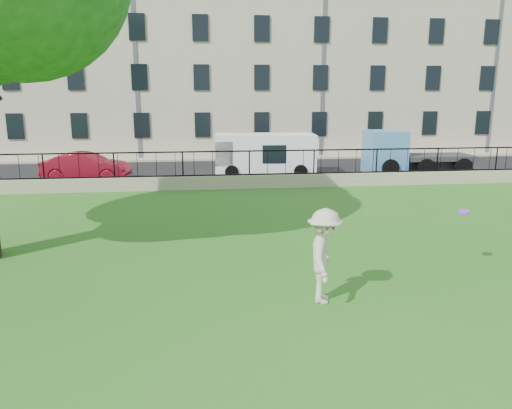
{
  "coord_description": "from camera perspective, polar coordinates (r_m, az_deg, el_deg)",
  "views": [
    {
      "loc": [
        -2.38,
        -10.38,
        4.36
      ],
      "look_at": [
        -0.71,
        3.5,
        1.16
      ],
      "focal_mm": 35.0,
      "sensor_mm": 36.0,
      "label": 1
    }
  ],
  "objects": [
    {
      "name": "ground",
      "position": [
        11.5,
        5.69,
        -9.46
      ],
      "size": [
        120.0,
        120.0,
        0.0
      ],
      "primitive_type": "plane",
      "color": "#276518",
      "rests_on": "ground"
    },
    {
      "name": "blue_truck",
      "position": [
        28.35,
        17.81,
        5.76
      ],
      "size": [
        5.51,
        2.04,
        2.3
      ],
      "primitive_type": "cube",
      "rotation": [
        0.0,
        0.0,
        -0.02
      ],
      "color": "#5A97D4",
      "rests_on": "street"
    },
    {
      "name": "street",
      "position": [
        27.53,
        -1.79,
        3.76
      ],
      "size": [
        60.0,
        9.0,
        0.01
      ],
      "primitive_type": "cube",
      "color": "black",
      "rests_on": "ground"
    },
    {
      "name": "sidewalk",
      "position": [
        32.65,
        -2.61,
        5.29
      ],
      "size": [
        60.0,
        1.4,
        0.12
      ],
      "primitive_type": "cube",
      "color": "gray",
      "rests_on": "ground"
    },
    {
      "name": "man",
      "position": [
        10.52,
        7.83,
        -5.85
      ],
      "size": [
        1.08,
        1.45,
        2.0
      ],
      "primitive_type": "imported",
      "rotation": [
        0.0,
        0.0,
        1.28
      ],
      "color": "beige",
      "rests_on": "ground"
    },
    {
      "name": "iron_railing",
      "position": [
        22.73,
        -0.76,
        4.76
      ],
      "size": [
        50.0,
        0.05,
        1.13
      ],
      "color": "black",
      "rests_on": "retaining_wall"
    },
    {
      "name": "frisbee",
      "position": [
        13.03,
        22.67,
        -0.77
      ],
      "size": [
        0.31,
        0.32,
        0.12
      ],
      "primitive_type": "cylinder",
      "rotation": [
        0.21,
        -0.14,
        -0.2
      ],
      "color": "#9428E8"
    },
    {
      "name": "retaining_wall",
      "position": [
        22.87,
        -0.76,
        2.65
      ],
      "size": [
        50.0,
        0.4,
        0.6
      ],
      "primitive_type": "cube",
      "color": "gray",
      "rests_on": "ground"
    },
    {
      "name": "building_row",
      "position": [
        38.1,
        -3.38,
        16.7
      ],
      "size": [
        56.4,
        10.4,
        13.8
      ],
      "color": "beige",
      "rests_on": "ground"
    },
    {
      "name": "red_sedan",
      "position": [
        26.1,
        -18.82,
        4.11
      ],
      "size": [
        4.35,
        1.94,
        1.39
      ],
      "primitive_type": "imported",
      "rotation": [
        0.0,
        0.0,
        1.46
      ],
      "color": "#B3162F",
      "rests_on": "street"
    },
    {
      "name": "white_van",
      "position": [
        26.23,
        1.03,
        5.69
      ],
      "size": [
        5.27,
        2.34,
        2.16
      ],
      "primitive_type": "cube",
      "rotation": [
        0.0,
        0.0,
        -0.06
      ],
      "color": "white",
      "rests_on": "street"
    }
  ]
}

